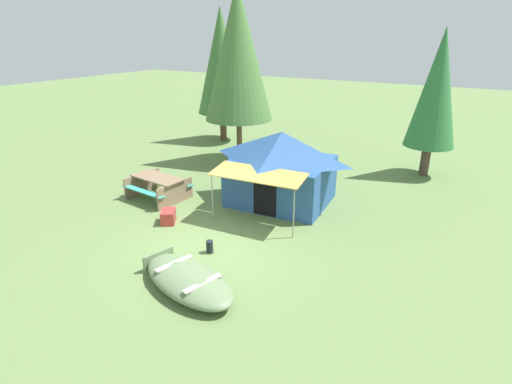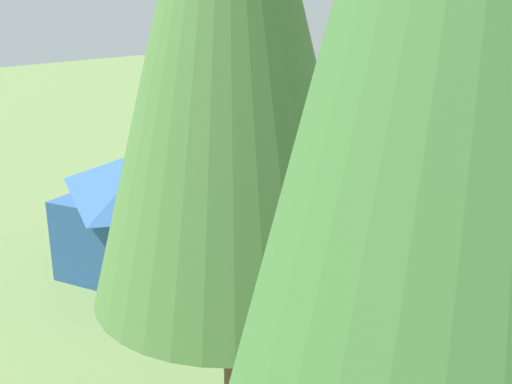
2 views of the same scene
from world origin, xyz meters
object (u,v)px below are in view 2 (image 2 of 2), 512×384
object	(u,v)px
canvas_cabin_tent	(162,207)
pine_tree_back_right	(460,220)
beached_rowboat	(282,184)
picnic_table	(391,252)
cooler_box	(338,230)
fuel_can	(271,205)
pine_tree_far_center	(230,24)

from	to	relation	value
canvas_cabin_tent	pine_tree_back_right	world-z (taller)	pine_tree_back_right
beached_rowboat	picnic_table	bearing A→B (deg)	139.37
cooler_box	pine_tree_back_right	bearing A→B (deg)	114.72
fuel_can	pine_tree_back_right	size ratio (longest dim) A/B	0.05
pine_tree_far_center	beached_rowboat	bearing A→B (deg)	-64.64
pine_tree_far_center	fuel_can	bearing A→B (deg)	-63.37
canvas_cabin_tent	picnic_table	bearing A→B (deg)	-153.79
cooler_box	canvas_cabin_tent	bearing A→B (deg)	55.06
picnic_table	pine_tree_back_right	world-z (taller)	pine_tree_back_right
picnic_table	pine_tree_back_right	size ratio (longest dim) A/B	0.31
fuel_can	picnic_table	bearing A→B (deg)	150.36
beached_rowboat	picnic_table	size ratio (longest dim) A/B	1.48
canvas_cabin_tent	pine_tree_back_right	distance (m)	9.13
canvas_cabin_tent	pine_tree_far_center	size ratio (longest dim) A/B	0.54
beached_rowboat	pine_tree_far_center	size ratio (longest dim) A/B	0.41
picnic_table	pine_tree_far_center	bearing A→B (deg)	88.64
beached_rowboat	fuel_can	xyz separation A→B (m)	(-0.52, 1.53, -0.07)
cooler_box	picnic_table	bearing A→B (deg)	140.64
picnic_table	cooler_box	xyz separation A→B (m)	(1.58, -1.29, -0.30)
pine_tree_far_center	picnic_table	bearing A→B (deg)	-91.36
canvas_cabin_tent	cooler_box	bearing A→B (deg)	-124.94
beached_rowboat	pine_tree_back_right	world-z (taller)	pine_tree_back_right
fuel_can	beached_rowboat	bearing A→B (deg)	-71.02
canvas_cabin_tent	pine_tree_back_right	xyz separation A→B (m)	(-6.38, 5.91, 2.77)
canvas_cabin_tent	fuel_can	distance (m)	4.12
picnic_table	fuel_can	size ratio (longest dim) A/B	5.99
beached_rowboat	fuel_can	distance (m)	1.62
pine_tree_back_right	fuel_can	bearing A→B (deg)	-57.44
canvas_cabin_tent	fuel_can	world-z (taller)	canvas_cabin_tent
beached_rowboat	pine_tree_back_right	distance (m)	13.84
cooler_box	beached_rowboat	bearing A→B (deg)	-41.37
canvas_cabin_tent	beached_rowboat	bearing A→B (deg)	-85.19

